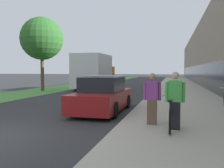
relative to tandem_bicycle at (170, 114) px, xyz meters
name	(u,v)px	position (x,y,z in m)	size (l,w,h in m)	color
sidewalk_slab	(179,87)	(0.67, 18.64, -0.41)	(4.40, 70.00, 0.11)	#B2AA99
lawn_strip	(87,84)	(-10.60, 22.64, -0.46)	(4.02, 70.00, 0.03)	#518E42
tandem_bicycle	(170,114)	(0.00, 0.00, 0.00)	(0.52, 2.52, 0.83)	black
person_rider	(175,101)	(0.12, -0.32, 0.43)	(0.53, 0.21, 1.57)	black
person_bystander	(152,99)	(-0.53, 0.18, 0.41)	(0.52, 0.20, 1.53)	brown
parked_sedan_curbside	(103,96)	(-2.77, 2.67, 0.19)	(1.82, 4.34, 1.52)	maroon
moving_truck	(94,72)	(-6.82, 14.11, 1.09)	(2.52, 6.01, 3.10)	orange
street_tree_far	(42,39)	(-10.59, 11.65, 3.89)	(3.55, 3.55, 6.15)	brown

